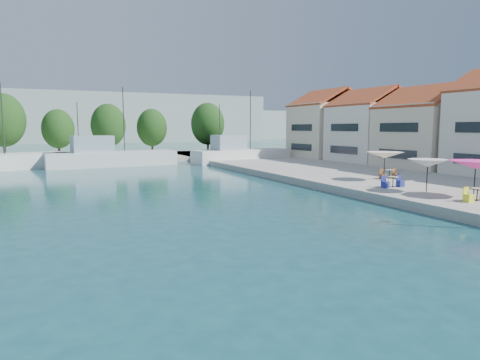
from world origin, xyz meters
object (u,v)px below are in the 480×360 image
umbrella_pink (476,165)px  umbrella_cream (385,155)px  trawler_03 (109,158)px  umbrella_white (428,163)px  trawler_04 (240,155)px

umbrella_pink → umbrella_cream: size_ratio=1.07×
umbrella_cream → trawler_03: bearing=120.8°
umbrella_pink → umbrella_white: bearing=109.3°
trawler_04 → trawler_03: bearing=167.3°
umbrella_white → trawler_04: bearing=87.0°
trawler_03 → umbrella_pink: size_ratio=5.13×
umbrella_white → umbrella_cream: bearing=71.8°
trawler_04 → umbrella_white: trawler_04 is taller
umbrella_white → umbrella_pink: bearing=-70.7°
umbrella_pink → trawler_04: bearing=88.7°
trawler_03 → umbrella_pink: 41.07m
trawler_03 → umbrella_white: bearing=-71.7°
umbrella_cream → trawler_04: bearing=90.5°
trawler_03 → umbrella_white: size_ratio=6.28×
trawler_03 → trawler_04: (17.07, -1.68, 0.00)m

